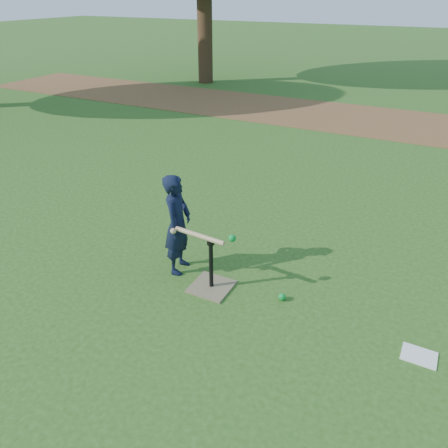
% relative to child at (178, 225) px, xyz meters
% --- Properties ---
extents(ground, '(80.00, 80.00, 0.00)m').
position_rel_child_xyz_m(ground, '(0.56, 0.20, -0.59)').
color(ground, '#285116').
rests_on(ground, ground).
extents(dirt_strip, '(24.00, 3.00, 0.01)m').
position_rel_child_xyz_m(dirt_strip, '(0.56, 7.70, -0.58)').
color(dirt_strip, brown).
rests_on(dirt_strip, ground).
extents(child, '(0.37, 0.48, 1.18)m').
position_rel_child_xyz_m(child, '(0.00, 0.00, 0.00)').
color(child, black).
rests_on(child, ground).
extents(wiffle_ball_ground, '(0.08, 0.08, 0.08)m').
position_rel_child_xyz_m(wiffle_ball_ground, '(1.27, -0.00, -0.55)').
color(wiffle_ball_ground, '#0C8B2F').
rests_on(wiffle_ball_ground, ground).
extents(clipboard, '(0.30, 0.23, 0.01)m').
position_rel_child_xyz_m(clipboard, '(2.65, -0.19, -0.58)').
color(clipboard, white).
rests_on(clipboard, ground).
extents(batting_tee, '(0.43, 0.43, 0.61)m').
position_rel_child_xyz_m(batting_tee, '(0.50, -0.15, -0.48)').
color(batting_tee, '#796A4D').
rests_on(batting_tee, ground).
extents(swing_action, '(0.72, 0.18, 0.10)m').
position_rel_child_xyz_m(swing_action, '(0.43, -0.16, 0.05)').
color(swing_action, tan).
rests_on(swing_action, ground).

